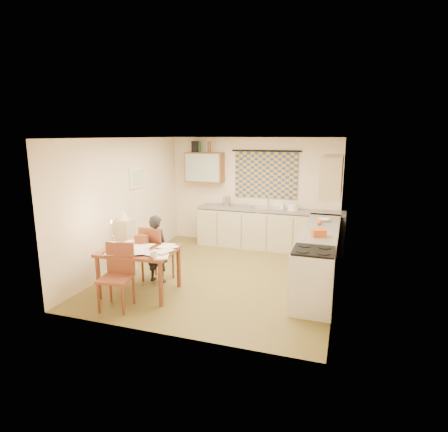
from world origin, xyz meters
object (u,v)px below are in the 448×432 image
(counter_back, at_px, (269,229))
(person, at_px, (157,249))
(chair_far, at_px, (157,264))
(stove, at_px, (312,281))
(shelf_stand, at_px, (125,245))
(counter_right, at_px, (319,256))
(dining_table, at_px, (140,271))

(counter_back, height_order, person, person)
(chair_far, bearing_deg, person, 123.77)
(chair_far, distance_m, person, 0.30)
(stove, bearing_deg, shelf_stand, 170.23)
(stove, distance_m, chair_far, 2.75)
(chair_far, distance_m, shelf_stand, 0.88)
(person, distance_m, shelf_stand, 0.89)
(counter_right, height_order, stove, stove)
(chair_far, relative_size, person, 0.83)
(counter_back, xyz_separation_m, stove, (1.24, -2.91, 0.02))
(stove, xyz_separation_m, person, (-2.70, 0.31, 0.13))
(counter_right, relative_size, chair_far, 2.96)
(counter_back, relative_size, person, 2.74)
(counter_right, distance_m, person, 2.88)
(stove, distance_m, shelf_stand, 3.59)
(person, height_order, shelf_stand, person)
(counter_right, bearing_deg, shelf_stand, -169.20)
(counter_back, distance_m, chair_far, 2.96)
(counter_right, relative_size, shelf_stand, 2.94)
(stove, height_order, dining_table, stove)
(counter_back, distance_m, dining_table, 3.47)
(dining_table, bearing_deg, counter_right, 24.11)
(chair_far, xyz_separation_m, shelf_stand, (-0.82, 0.25, 0.19))
(stove, relative_size, chair_far, 0.95)
(dining_table, bearing_deg, shelf_stand, 129.73)
(stove, relative_size, person, 0.78)
(shelf_stand, bearing_deg, dining_table, -45.52)
(counter_right, distance_m, stove, 1.29)
(counter_right, distance_m, dining_table, 3.11)
(stove, xyz_separation_m, dining_table, (-2.73, -0.22, -0.09))
(counter_back, height_order, chair_far, chair_far)
(counter_right, xyz_separation_m, dining_table, (-2.73, -1.50, -0.07))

